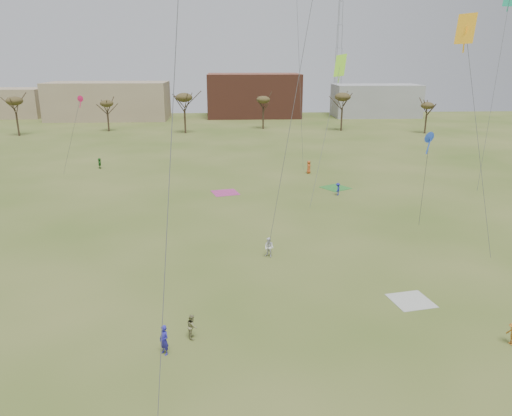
{
  "coord_description": "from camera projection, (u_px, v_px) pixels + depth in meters",
  "views": [
    {
      "loc": [
        -1.86,
        -23.52,
        16.48
      ],
      "look_at": [
        0.0,
        12.0,
        5.5
      ],
      "focal_mm": 34.39,
      "sensor_mm": 36.0,
      "label": 1
    }
  ],
  "objects": [
    {
      "name": "ground",
      "position": [
        267.0,
        365.0,
        27.39
      ],
      "size": [
        260.0,
        260.0,
        0.0
      ],
      "primitive_type": "plane",
      "color": "#395219",
      "rests_on": "ground"
    },
    {
      "name": "flyer_near_right",
      "position": [
        164.0,
        340.0,
        28.15
      ],
      "size": [
        0.78,
        0.77,
        1.82
      ],
      "primitive_type": "imported",
      "rotation": [
        0.0,
        0.0,
        5.52
      ],
      "color": "#27229D",
      "rests_on": "ground"
    },
    {
      "name": "spectator_fore_b",
      "position": [
        192.0,
        326.0,
        29.86
      ],
      "size": [
        0.67,
        0.82,
        1.55
      ],
      "primitive_type": "imported",
      "rotation": [
        0.0,
        0.0,
        1.69
      ],
      "color": "olive",
      "rests_on": "ground"
    },
    {
      "name": "flyer_mid_b",
      "position": [
        512.0,
        334.0,
        29.17
      ],
      "size": [
        0.64,
        0.97,
        1.41
      ],
      "primitive_type": "imported",
      "rotation": [
        0.0,
        0.0,
        4.84
      ],
      "color": "#BF7123",
      "rests_on": "ground"
    },
    {
      "name": "spectator_mid_e",
      "position": [
        269.0,
        247.0,
        41.93
      ],
      "size": [
        1.08,
        1.03,
        1.76
      ],
      "primitive_type": "imported",
      "rotation": [
        0.0,
        0.0,
        5.67
      ],
      "color": "white",
      "rests_on": "ground"
    },
    {
      "name": "flyer_far_a",
      "position": [
        100.0,
        163.0,
        75.62
      ],
      "size": [
        0.8,
        1.56,
        1.6
      ],
      "primitive_type": "imported",
      "rotation": [
        0.0,
        0.0,
        1.8
      ],
      "color": "#236220",
      "rests_on": "ground"
    },
    {
      "name": "flyer_far_b",
      "position": [
        309.0,
        167.0,
        72.31
      ],
      "size": [
        0.91,
        1.08,
        1.89
      ],
      "primitive_type": "imported",
      "rotation": [
        0.0,
        0.0,
        1.17
      ],
      "color": "#BF5220",
      "rests_on": "ground"
    },
    {
      "name": "flyer_far_c",
      "position": [
        338.0,
        189.0,
        60.84
      ],
      "size": [
        0.93,
        1.16,
        1.56
      ],
      "primitive_type": "imported",
      "rotation": [
        0.0,
        0.0,
        4.31
      ],
      "color": "navy",
      "rests_on": "ground"
    },
    {
      "name": "blanket_cream",
      "position": [
        411.0,
        301.0,
        34.59
      ],
      "size": [
        3.15,
        3.15,
        0.03
      ],
      "primitive_type": "cube",
      "rotation": [
        0.0,
        0.0,
        0.19
      ],
      "color": "beige",
      "rests_on": "ground"
    },
    {
      "name": "blanket_plum",
      "position": [
        225.0,
        193.0,
        62.14
      ],
      "size": [
        3.84,
        3.84,
        0.03
      ],
      "primitive_type": "cube",
      "rotation": [
        0.0,
        0.0,
        1.84
      ],
      "color": "#B0367C",
      "rests_on": "ground"
    },
    {
      "name": "blanket_olive",
      "position": [
        335.0,
        188.0,
        64.47
      ],
      "size": [
        4.31,
        4.31,
        0.03
      ],
      "primitive_type": "cube",
      "rotation": [
        0.0,
        0.0,
        0.55
      ],
      "color": "#2E7F2E",
      "rests_on": "ground"
    },
    {
      "name": "kites_aloft",
      "position": [
        297.0,
        10.0,
        48.09
      ],
      "size": [
        62.71,
        54.16,
        27.23
      ],
      "color": "#FFAD1A",
      "rests_on": "ground"
    },
    {
      "name": "tree_line",
      "position": [
        225.0,
        105.0,
        100.66
      ],
      "size": [
        117.44,
        49.32,
        8.91
      ],
      "color": "#3A2B1E",
      "rests_on": "ground"
    },
    {
      "name": "building_tan",
      "position": [
        109.0,
        101.0,
        133.91
      ],
      "size": [
        32.0,
        14.0,
        10.0
      ],
      "primitive_type": "cube",
      "color": "#937F60",
      "rests_on": "ground"
    },
    {
      "name": "building_brick",
      "position": [
        254.0,
        95.0,
        140.38
      ],
      "size": [
        26.0,
        16.0,
        12.0
      ],
      "primitive_type": "cube",
      "color": "brown",
      "rests_on": "ground"
    },
    {
      "name": "building_grey",
      "position": [
        376.0,
        101.0,
        140.66
      ],
      "size": [
        24.0,
        12.0,
        9.0
      ],
      "primitive_type": "cube",
      "color": "gray",
      "rests_on": "ground"
    },
    {
      "name": "building_tan_west",
      "position": [
        8.0,
        103.0,
        139.38
      ],
      "size": [
        20.0,
        12.0,
        8.0
      ],
      "primitive_type": "cube",
      "color": "#937F60",
      "rests_on": "ground"
    },
    {
      "name": "radio_tower",
      "position": [
        339.0,
        47.0,
        142.51
      ],
      "size": [
        1.51,
        1.72,
        41.0
      ],
      "color": "#9EA3A8",
      "rests_on": "ground"
    }
  ]
}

